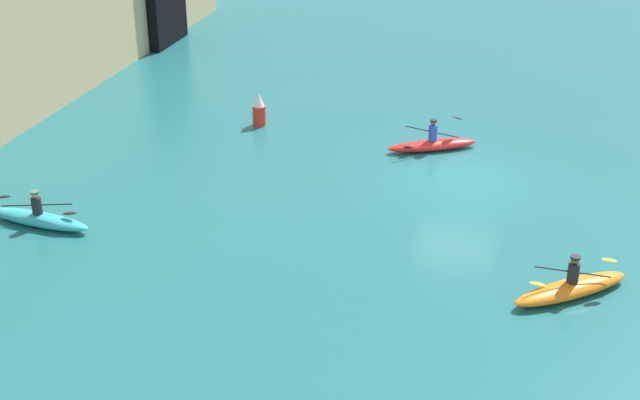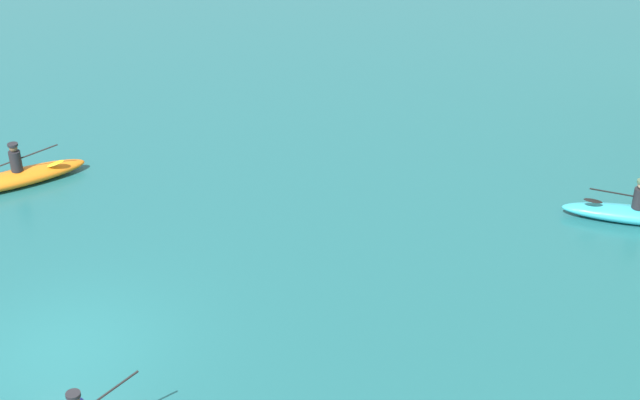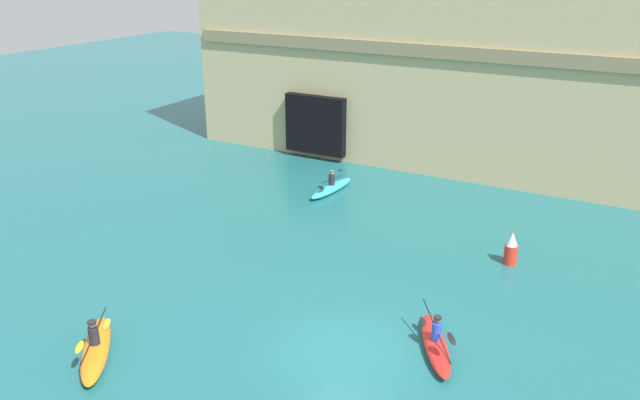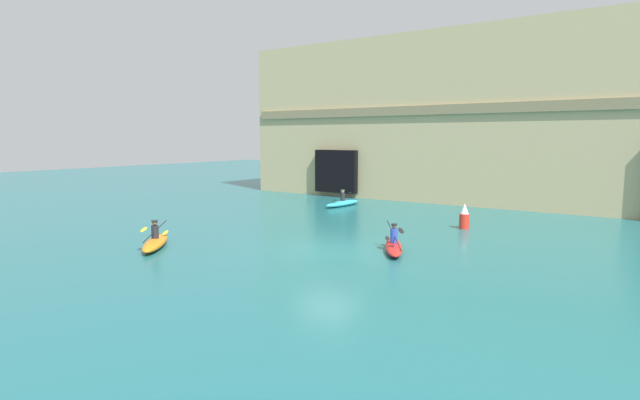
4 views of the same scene
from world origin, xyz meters
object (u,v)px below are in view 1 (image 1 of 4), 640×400
kayak_red (432,144)px  marker_buoy (259,110)px  kayak_cyan (39,218)px  kayak_orange (571,288)px

kayak_red → marker_buoy: size_ratio=2.44×
kayak_cyan → marker_buoy: size_ratio=2.67×
marker_buoy → kayak_orange: bearing=-128.3°
kayak_orange → kayak_cyan: bearing=-39.7°
marker_buoy → kayak_cyan: bearing=159.4°
kayak_cyan → marker_buoy: 9.90m
kayak_red → kayak_cyan: bearing=12.3°
kayak_orange → marker_buoy: 14.54m
kayak_cyan → kayak_orange: (0.26, -14.89, 0.01)m
kayak_red → marker_buoy: (0.63, 6.53, 0.36)m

